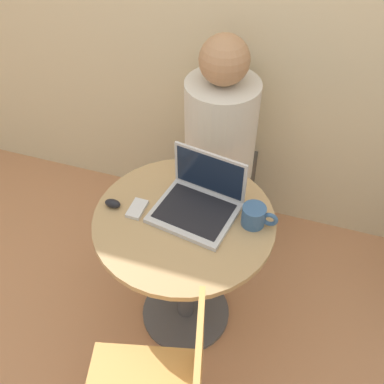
{
  "coord_description": "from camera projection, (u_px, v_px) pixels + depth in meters",
  "views": [
    {
      "loc": [
        0.39,
        -1.1,
        2.0
      ],
      "look_at": [
        0.02,
        0.05,
        0.8
      ],
      "focal_mm": 42.0,
      "sensor_mm": 36.0,
      "label": 1
    }
  ],
  "objects": [
    {
      "name": "person_seated",
      "position": [
        222.0,
        156.0,
        2.33
      ],
      "size": [
        0.35,
        0.54,
        1.17
      ],
      "color": "#4C4742",
      "rests_on": "ground_plane"
    },
    {
      "name": "computer_mouse",
      "position": [
        113.0,
        203.0,
        1.77
      ],
      "size": [
        0.07,
        0.04,
        0.03
      ],
      "color": "black",
      "rests_on": "round_table"
    },
    {
      "name": "coffee_cup",
      "position": [
        255.0,
        216.0,
        1.69
      ],
      "size": [
        0.14,
        0.09,
        0.08
      ],
      "color": "#335684",
      "rests_on": "round_table"
    },
    {
      "name": "cell_phone",
      "position": [
        137.0,
        209.0,
        1.76
      ],
      "size": [
        0.06,
        0.1,
        0.02
      ],
      "color": "silver",
      "rests_on": "round_table"
    },
    {
      "name": "laptop",
      "position": [
        199.0,
        201.0,
        1.75
      ],
      "size": [
        0.35,
        0.31,
        0.22
      ],
      "color": "#B7B7BC",
      "rests_on": "round_table"
    },
    {
      "name": "ground_plane",
      "position": [
        186.0,
        312.0,
        2.23
      ],
      "size": [
        12.0,
        12.0,
        0.0
      ],
      "primitive_type": "plane",
      "color": "tan"
    },
    {
      "name": "round_table",
      "position": [
        185.0,
        250.0,
        1.88
      ],
      "size": [
        0.71,
        0.71,
        0.7
      ],
      "color": "#4C4C51",
      "rests_on": "ground_plane"
    }
  ]
}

